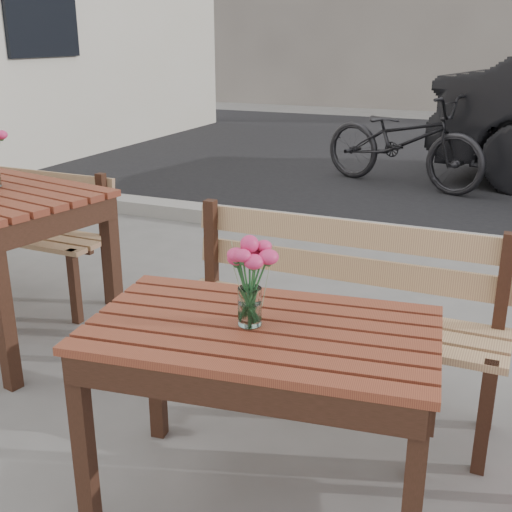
{
  "coord_description": "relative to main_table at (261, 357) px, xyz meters",
  "views": [
    {
      "loc": [
        0.47,
        -1.85,
        1.55
      ],
      "look_at": [
        -0.28,
        -0.11,
        0.9
      ],
      "focal_mm": 45.0,
      "sensor_mm": 36.0,
      "label": 1
    }
  ],
  "objects": [
    {
      "name": "ground",
      "position": [
        0.24,
        0.15,
        -0.57
      ],
      "size": [
        80.0,
        80.0,
        0.0
      ],
      "primitive_type": "plane",
      "color": "#64625F",
      "rests_on": "ground"
    },
    {
      "name": "main_bench",
      "position": [
        0.05,
        0.72,
        -0.04
      ],
      "size": [
        1.4,
        0.42,
        0.87
      ],
      "rotation": [
        0.0,
        0.0,
        -0.01
      ],
      "color": "#A07352",
      "rests_on": "ground"
    },
    {
      "name": "main_vase",
      "position": [
        -0.04,
        -0.01,
        0.3
      ],
      "size": [
        0.16,
        0.16,
        0.3
      ],
      "color": "white",
      "rests_on": "main_table"
    },
    {
      "name": "main_table",
      "position": [
        0.0,
        0.0,
        0.0
      ],
      "size": [
        1.18,
        0.78,
        0.68
      ],
      "rotation": [
        0.0,
        0.0,
        0.13
      ],
      "color": "maroon",
      "rests_on": "ground"
    },
    {
      "name": "street",
      "position": [
        0.24,
        5.21,
        -0.54
      ],
      "size": [
        30.0,
        8.12,
        0.12
      ],
      "color": "black",
      "rests_on": "ground"
    },
    {
      "name": "bicycle",
      "position": [
        -0.55,
        5.18,
        -0.08
      ],
      "size": [
        1.99,
        1.25,
        0.99
      ],
      "primitive_type": "imported",
      "rotation": [
        0.0,
        0.0,
        1.23
      ],
      "color": "black",
      "rests_on": "ground"
    },
    {
      "name": "second_bench",
      "position": [
        -2.14,
        1.21,
        -0.07
      ],
      "size": [
        1.33,
        0.43,
        0.82
      ],
      "rotation": [
        0.0,
        0.0,
        -0.03
      ],
      "color": "#A07352",
      "rests_on": "ground"
    }
  ]
}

